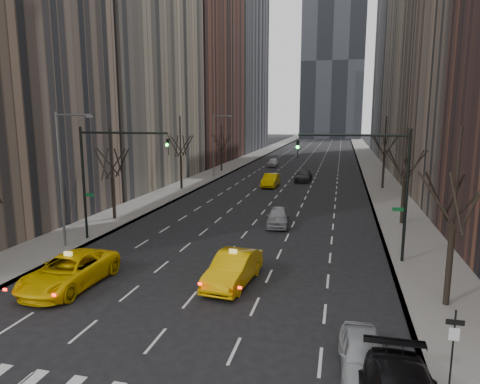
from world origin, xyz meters
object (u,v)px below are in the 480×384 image
Objects in this scene: silver_sedan_ahead at (278,217)px; parked_sedan_silver at (363,355)px; taxi_suv at (69,271)px; taxi_sedan at (233,269)px.

silver_sedan_ahead is 1.14× the size of parked_sedan_silver.
taxi_sedan reaches higher than taxi_suv.
parked_sedan_silver is at bearing -79.75° from silver_sedan_ahead.
taxi_suv is 8.61m from taxi_sedan.
taxi_suv is 17.58m from silver_sedan_ahead.
silver_sedan_ahead is at bearing 61.98° from taxi_suv.
taxi_suv is 1.56× the size of parked_sedan_silver.
taxi_suv is 15.30m from parked_sedan_silver.
silver_sedan_ahead is (8.78, 15.23, -0.09)m from taxi_suv.
taxi_suv is at bearing 160.84° from parked_sedan_silver.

